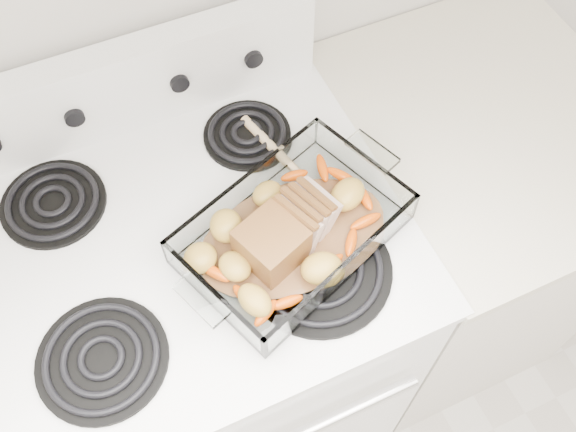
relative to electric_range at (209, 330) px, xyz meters
name	(u,v)px	position (x,y,z in m)	size (l,w,h in m)	color
electric_range	(209,330)	(0.00, 0.00, 0.00)	(0.78, 0.70, 1.12)	white
counter_right	(448,233)	(0.66, 0.00, -0.02)	(0.58, 0.68, 0.93)	silver
baking_dish	(293,234)	(0.17, -0.09, 0.48)	(0.37, 0.24, 0.07)	silver
pork_roast	(279,231)	(0.15, -0.09, 0.51)	(0.18, 0.10, 0.08)	brown
roast_vegetables	(282,215)	(0.17, -0.05, 0.49)	(0.37, 0.20, 0.05)	#EB4C0A
wooden_spoon	(309,179)	(0.25, 0.01, 0.46)	(0.11, 0.28, 0.02)	#D2B78F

